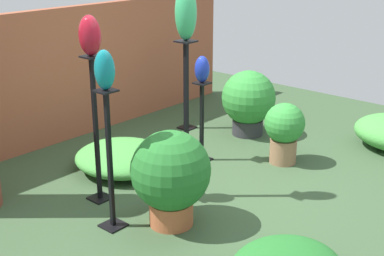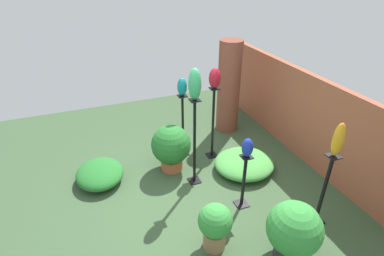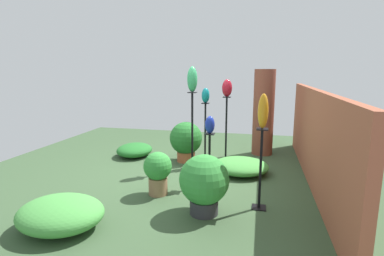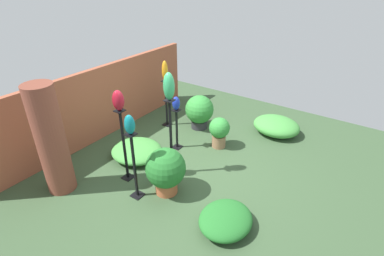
# 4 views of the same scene
# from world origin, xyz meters

# --- Properties ---
(ground_plane) EXTENTS (8.00, 8.00, 0.00)m
(ground_plane) POSITION_xyz_m (0.00, 0.00, 0.00)
(ground_plane) COLOR #385133
(brick_wall_back) EXTENTS (5.60, 0.12, 1.64)m
(brick_wall_back) POSITION_xyz_m (0.00, 2.44, 0.82)
(brick_wall_back) COLOR #9E5138
(brick_wall_back) RESTS_ON ground
(brick_pillar) EXTENTS (0.48, 0.48, 2.00)m
(brick_pillar) POSITION_xyz_m (-1.75, 1.57, 1.00)
(brick_pillar) COLOR brown
(brick_pillar) RESTS_ON ground
(pedestal_amber) EXTENTS (0.20, 0.20, 1.18)m
(pedestal_amber) POSITION_xyz_m (1.24, 1.54, 0.54)
(pedestal_amber) COLOR black
(pedestal_amber) RESTS_ON ground
(pedestal_cobalt) EXTENTS (0.20, 0.20, 0.92)m
(pedestal_cobalt) POSITION_xyz_m (0.53, 0.68, 0.42)
(pedestal_cobalt) COLOR black
(pedestal_cobalt) RESTS_ON ground
(pedestal_ruby) EXTENTS (0.20, 0.20, 1.43)m
(pedestal_ruby) POSITION_xyz_m (-0.87, 0.80, 0.66)
(pedestal_ruby) COLOR black
(pedestal_ruby) RESTS_ON ground
(pedestal_teal) EXTENTS (0.20, 0.20, 1.26)m
(pedestal_teal) POSITION_xyz_m (-1.13, 0.30, 0.58)
(pedestal_teal) COLOR black
(pedestal_teal) RESTS_ON ground
(pedestal_jade) EXTENTS (0.20, 0.20, 1.56)m
(pedestal_jade) POSITION_xyz_m (-0.27, 0.20, 0.72)
(pedestal_jade) COLOR black
(pedestal_jade) RESTS_ON ground
(art_vase_amber) EXTENTS (0.14, 0.14, 0.48)m
(art_vase_amber) POSITION_xyz_m (1.24, 1.54, 1.42)
(art_vase_amber) COLOR orange
(art_vase_amber) RESTS_ON pedestal_amber
(art_vase_cobalt) EXTENTS (0.17, 0.16, 0.30)m
(art_vase_cobalt) POSITION_xyz_m (0.53, 0.68, 1.07)
(art_vase_cobalt) COLOR #192D9E
(art_vase_cobalt) RESTS_ON pedestal_cobalt
(art_vase_ruby) EXTENTS (0.19, 0.21, 0.36)m
(art_vase_ruby) POSITION_xyz_m (-0.87, 0.80, 1.61)
(art_vase_ruby) COLOR maroon
(art_vase_ruby) RESTS_ON pedestal_ruby
(art_vase_teal) EXTENTS (0.16, 0.18, 0.33)m
(art_vase_teal) POSITION_xyz_m (-1.13, 0.30, 1.42)
(art_vase_teal) COLOR #0F727A
(art_vase_teal) RESTS_ON pedestal_teal
(art_vase_jade) EXTENTS (0.19, 0.20, 0.49)m
(art_vase_jade) POSITION_xyz_m (-0.27, 0.20, 1.80)
(art_vase_jade) COLOR #2D9356
(art_vase_jade) RESTS_ON pedestal_jade
(potted_plant_walkway_edge) EXTENTS (0.71, 0.71, 0.88)m
(potted_plant_walkway_edge) POSITION_xyz_m (-0.76, -0.06, 0.49)
(potted_plant_walkway_edge) COLOR #B25B38
(potted_plant_walkway_edge) RESTS_ON ground
(potted_plant_near_pillar) EXTENTS (0.69, 0.69, 0.84)m
(potted_plant_near_pillar) POSITION_xyz_m (1.58, 0.79, 0.46)
(potted_plant_near_pillar) COLOR #2D2D33
(potted_plant_near_pillar) RESTS_ON ground
(potted_plant_back_center) EXTENTS (0.45, 0.45, 0.70)m
(potted_plant_back_center) POSITION_xyz_m (1.09, -0.05, 0.40)
(potted_plant_back_center) COLOR #936B4C
(potted_plant_back_center) RESTS_ON ground
(foliage_bed_east) EXTENTS (0.94, 1.10, 0.40)m
(foliage_bed_east) POSITION_xyz_m (2.39, -0.88, 0.20)
(foliage_bed_east) COLOR #479942
(foliage_bed_east) RESTS_ON ground
(foliage_bed_west) EXTENTS (0.91, 0.80, 0.29)m
(foliage_bed_west) POSITION_xyz_m (-0.88, -1.33, 0.15)
(foliage_bed_west) COLOR #236B28
(foliage_bed_west) RESTS_ON ground
(foliage_bed_center) EXTENTS (1.01, 1.09, 0.28)m
(foliage_bed_center) POSITION_xyz_m (-0.24, 1.16, 0.14)
(foliage_bed_center) COLOR #479942
(foliage_bed_center) RESTS_ON ground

